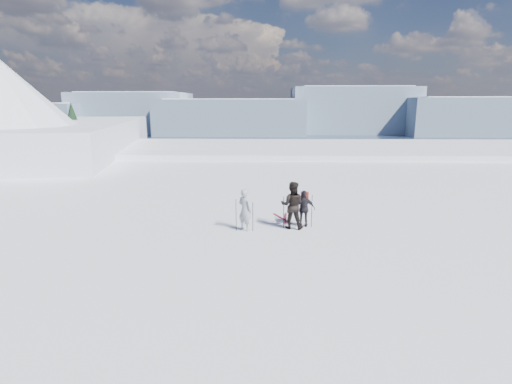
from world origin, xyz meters
TOP-DOWN VIEW (x-y plane):
  - lake_basin at (0.00, 30.00)m, footprint 820.00×820.00m
  - far_mountain_range at (29.60, 454.78)m, footprint 770.00×110.00m
  - near_ridge at (-26.56, 29.34)m, footprint 31.37×35.68m
  - skier_grey at (-2.51, 3.01)m, footprint 0.73×0.70m
  - skier_dark at (-0.64, 3.31)m, footprint 1.05×0.88m
  - skier_pack at (-0.13, 3.55)m, footprint 0.92×0.48m
  - backpack at (-0.10, 3.80)m, footprint 0.34×0.22m
  - ski_poles at (-1.09, 3.21)m, footprint 3.05×0.64m
  - skis_loose at (-0.90, 4.60)m, footprint 0.78×1.70m

SIDE VIEW (x-z plane):
  - far_mountain_range at x=29.60m, z-range -33.69..19.31m
  - lake_basin at x=0.00m, z-range -42.31..29.31m
  - near_ridge at x=-26.56m, z-range -16.29..9.33m
  - skis_loose at x=-0.90m, z-range 0.00..0.03m
  - ski_poles at x=-1.09m, z-range -0.04..1.31m
  - skier_pack at x=-0.13m, z-range 0.00..1.50m
  - skier_grey at x=-2.51m, z-range 0.00..1.67m
  - skier_dark at x=-0.64m, z-range 0.00..1.91m
  - backpack at x=-0.10m, z-range 1.50..1.97m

